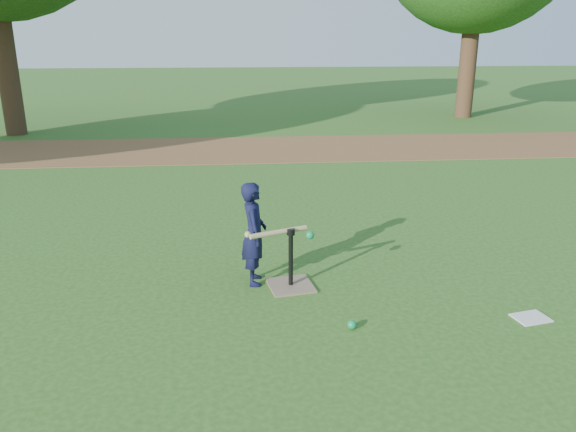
{
  "coord_description": "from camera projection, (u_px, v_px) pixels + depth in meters",
  "views": [
    {
      "loc": [
        -0.43,
        -4.77,
        2.42
      ],
      "look_at": [
        0.07,
        0.66,
        0.65
      ],
      "focal_mm": 35.0,
      "sensor_mm": 36.0,
      "label": 1
    }
  ],
  "objects": [
    {
      "name": "swing_action",
      "position": [
        282.0,
        233.0,
        5.42
      ],
      "size": [
        0.67,
        0.27,
        0.09
      ],
      "color": "tan",
      "rests_on": "ground"
    },
    {
      "name": "clipboard",
      "position": [
        531.0,
        318.0,
        5.01
      ],
      "size": [
        0.34,
        0.29,
        0.01
      ],
      "primitive_type": "cube",
      "rotation": [
        0.0,
        0.0,
        0.2
      ],
      "color": "silver",
      "rests_on": "ground"
    },
    {
      "name": "ground",
      "position": [
        287.0,
        303.0,
        5.3
      ],
      "size": [
        80.0,
        80.0,
        0.0
      ],
      "primitive_type": "plane",
      "color": "#285116",
      "rests_on": "ground"
    },
    {
      "name": "batting_tee",
      "position": [
        291.0,
        276.0,
        5.61
      ],
      "size": [
        0.49,
        0.49,
        0.61
      ],
      "color": "#7C644E",
      "rests_on": "ground"
    },
    {
      "name": "child",
      "position": [
        254.0,
        234.0,
        5.59
      ],
      "size": [
        0.26,
        0.39,
        1.05
      ],
      "primitive_type": "imported",
      "rotation": [
        0.0,
        0.0,
        1.59
      ],
      "color": "black",
      "rests_on": "ground"
    },
    {
      "name": "wiffle_ball_ground",
      "position": [
        352.0,
        325.0,
        4.82
      ],
      "size": [
        0.08,
        0.08,
        0.08
      ],
      "primitive_type": "sphere",
      "color": "#0B8042",
      "rests_on": "ground"
    },
    {
      "name": "dirt_strip",
      "position": [
        257.0,
        149.0,
        12.4
      ],
      "size": [
        24.0,
        3.0,
        0.01
      ],
      "primitive_type": "cube",
      "color": "brown",
      "rests_on": "ground"
    }
  ]
}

